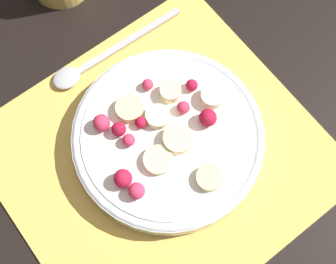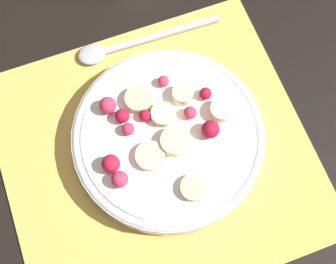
# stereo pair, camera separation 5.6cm
# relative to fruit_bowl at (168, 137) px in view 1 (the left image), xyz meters

# --- Properties ---
(ground_plane) EXTENTS (3.00, 3.00, 0.00)m
(ground_plane) POSITION_rel_fruit_bowl_xyz_m (-0.02, -0.01, -0.02)
(ground_plane) COLOR black
(placemat) EXTENTS (0.38, 0.36, 0.01)m
(placemat) POSITION_rel_fruit_bowl_xyz_m (-0.02, -0.01, -0.02)
(placemat) COLOR #E0B251
(placemat) RESTS_ON ground_plane
(fruit_bowl) EXTENTS (0.24, 0.24, 0.05)m
(fruit_bowl) POSITION_rel_fruit_bowl_xyz_m (0.00, 0.00, 0.00)
(fruit_bowl) COLOR silver
(fruit_bowl) RESTS_ON placemat
(spoon) EXTENTS (0.20, 0.03, 0.01)m
(spoon) POSITION_rel_fruit_bowl_xyz_m (-0.01, 0.15, -0.02)
(spoon) COLOR #B2B2B7
(spoon) RESTS_ON placemat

